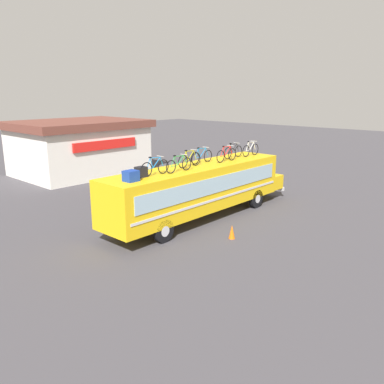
{
  "coord_description": "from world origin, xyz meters",
  "views": [
    {
      "loc": [
        -15.27,
        -13.47,
        6.68
      ],
      "look_at": [
        -0.48,
        0.0,
        1.61
      ],
      "focal_mm": 36.7,
      "sensor_mm": 36.0,
      "label": 1
    }
  ],
  "objects": [
    {
      "name": "rooftop_bicycle_2",
      "position": [
        -1.9,
        -0.43,
        3.31
      ],
      "size": [
        1.73,
        0.44,
        0.86
      ],
      "color": "black",
      "rests_on": "bus"
    },
    {
      "name": "rooftop_bicycle_7",
      "position": [
        4.59,
        -0.18,
        3.34
      ],
      "size": [
        1.67,
        0.44,
        0.93
      ],
      "color": "black",
      "rests_on": "bus"
    },
    {
      "name": "rooftop_bicycle_5",
      "position": [
        2.01,
        -0.32,
        3.33
      ],
      "size": [
        1.74,
        0.44,
        0.92
      ],
      "color": "black",
      "rests_on": "bus"
    },
    {
      "name": "ground_plane",
      "position": [
        0.0,
        0.0,
        0.0
      ],
      "size": [
        120.0,
        120.0,
        0.0
      ],
      "primitive_type": "plane",
      "color": "#423F44"
    },
    {
      "name": "rooftop_bicycle_3",
      "position": [
        -0.56,
        0.1,
        3.33
      ],
      "size": [
        1.68,
        0.44,
        0.91
      ],
      "color": "black",
      "rests_on": "bus"
    },
    {
      "name": "rooftop_bicycle_1",
      "position": [
        -3.23,
        -0.18,
        3.33
      ],
      "size": [
        1.74,
        0.44,
        0.91
      ],
      "color": "black",
      "rests_on": "bus"
    },
    {
      "name": "luggage_bag_2",
      "position": [
        -3.91,
        0.01,
        3.19
      ],
      "size": [
        0.48,
        0.42,
        0.48
      ],
      "primitive_type": "cube",
      "color": "black",
      "rests_on": "bus"
    },
    {
      "name": "bus",
      "position": [
        0.23,
        0.0,
        1.75
      ],
      "size": [
        13.08,
        2.53,
        2.95
      ],
      "color": "yellow",
      "rests_on": "ground"
    },
    {
      "name": "rooftop_bicycle_6",
      "position": [
        3.24,
        0.13,
        3.33
      ],
      "size": [
        1.72,
        0.44,
        0.91
      ],
      "color": "black",
      "rests_on": "bus"
    },
    {
      "name": "traffic_cone",
      "position": [
        -1.14,
        -3.14,
        0.33
      ],
      "size": [
        0.3,
        0.3,
        0.66
      ],
      "primitive_type": "cone",
      "color": "orange",
      "rests_on": "ground"
    },
    {
      "name": "luggage_bag_1",
      "position": [
        -4.79,
        -0.34,
        3.19
      ],
      "size": [
        0.58,
        0.53,
        0.47
      ],
      "primitive_type": "cube",
      "color": "#193899",
      "rests_on": "bus"
    },
    {
      "name": "rooftop_bicycle_4",
      "position": [
        0.7,
        0.37,
        3.33
      ],
      "size": [
        1.73,
        0.44,
        0.89
      ],
      "color": "black",
      "rests_on": "bus"
    },
    {
      "name": "roadside_building",
      "position": [
        2.69,
        15.75,
        2.27
      ],
      "size": [
        10.34,
        7.98,
        4.45
      ],
      "color": "silver",
      "rests_on": "ground"
    }
  ]
}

